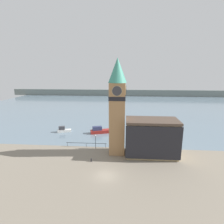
% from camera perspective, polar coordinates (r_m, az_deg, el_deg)
% --- Properties ---
extents(ground_plane, '(160.00, 160.00, 0.00)m').
position_cam_1_polar(ground_plane, '(34.55, -1.92, -20.04)').
color(ground_plane, gray).
extents(water, '(160.00, 120.00, 0.00)m').
position_cam_1_polar(water, '(103.15, 2.53, 2.38)').
color(water, slate).
rests_on(water, ground_plane).
extents(far_shoreline, '(180.00, 3.00, 5.00)m').
position_cam_1_polar(far_shoreline, '(142.34, 3.10, 6.29)').
color(far_shoreline, slate).
rests_on(far_shoreline, water).
extents(pier_railing, '(10.49, 0.08, 1.09)m').
position_cam_1_polar(pier_railing, '(45.88, -8.40, -10.13)').
color(pier_railing, '#232328').
rests_on(pier_railing, ground_plane).
extents(clock_tower, '(4.06, 4.06, 21.85)m').
position_cam_1_polar(clock_tower, '(39.26, 1.74, 2.37)').
color(clock_tower, '#9E754C').
rests_on(clock_tower, ground_plane).
extents(pier_building, '(11.77, 6.39, 8.47)m').
position_cam_1_polar(pier_building, '(41.11, 12.75, -8.13)').
color(pier_building, tan).
rests_on(pier_building, ground_plane).
extents(boat_near, '(6.77, 3.76, 2.20)m').
position_cam_1_polar(boat_near, '(55.43, -3.95, -6.07)').
color(boat_near, maroon).
rests_on(boat_near, water).
extents(boat_far, '(4.45, 2.66, 1.93)m').
position_cam_1_polar(boat_far, '(58.35, -15.52, -5.66)').
color(boat_far, silver).
rests_on(boat_far, water).
extents(mooring_bollard_near, '(0.26, 0.26, 0.76)m').
position_cam_1_polar(mooring_bollard_near, '(39.05, -6.79, -15.26)').
color(mooring_bollard_near, black).
rests_on(mooring_bollard_near, ground_plane).
extents(lamp_post, '(0.32, 0.32, 3.67)m').
position_cam_1_polar(lamp_post, '(43.98, -5.43, -8.77)').
color(lamp_post, black).
rests_on(lamp_post, ground_plane).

